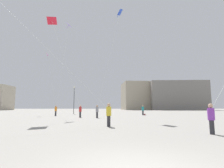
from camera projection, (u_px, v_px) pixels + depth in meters
name	position (u px, v px, depth m)	size (l,w,h in m)	color
person_in_teal	(143.00, 110.00, 32.28)	(0.40, 0.40, 1.83)	#2D2D33
person_in_red	(80.00, 111.00, 25.45)	(0.39, 0.39, 1.77)	#2D2D33
person_in_white	(143.00, 110.00, 35.79)	(0.37, 0.37, 1.72)	#2D2D33
person_in_grey	(97.00, 111.00, 24.17)	(0.38, 0.38, 1.76)	#2D2D33
person_in_yellow	(109.00, 114.00, 13.52)	(0.38, 0.38, 1.77)	#2D2D33
person_in_orange	(56.00, 110.00, 29.85)	(0.38, 0.38, 1.76)	#2D2D33
person_in_purple	(211.00, 117.00, 9.72)	(0.36, 0.36, 1.66)	#2D2D33
kite_cobalt_delta	(119.00, 14.00, 26.96)	(3.63, 1.57, 14.90)	blue
kite_magenta_delta	(48.00, 56.00, 36.42)	(4.06, 6.05, 11.32)	#D12899
kite_violet_delta	(69.00, 27.00, 29.55)	(2.83, 2.97, 14.12)	purple
kite_crimson_delta	(52.00, 22.00, 22.95)	(4.05, 4.90, 11.62)	red
building_centre_hall	(139.00, 96.00, 98.10)	(18.97, 18.86, 14.76)	#A39984
building_right_hall	(178.00, 96.00, 88.92)	(28.19, 11.66, 14.37)	gray
lamppost_east	(74.00, 96.00, 38.81)	(0.36, 0.36, 6.05)	#2D2D30
handbag_beside_flyer	(145.00, 114.00, 32.27)	(0.32, 0.14, 0.24)	maroon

